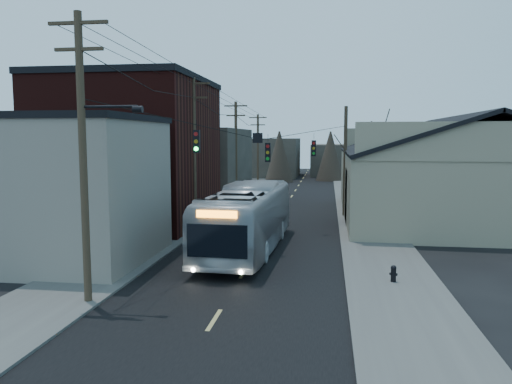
% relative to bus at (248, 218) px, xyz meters
% --- Properties ---
extents(ground, '(160.00, 160.00, 0.00)m').
position_rel_bus_xyz_m(ground, '(0.54, -12.38, -1.78)').
color(ground, black).
rests_on(ground, ground).
extents(road_surface, '(9.00, 110.00, 0.02)m').
position_rel_bus_xyz_m(road_surface, '(0.54, 17.62, -1.77)').
color(road_surface, black).
rests_on(road_surface, ground).
extents(sidewalk_left, '(4.00, 110.00, 0.12)m').
position_rel_bus_xyz_m(sidewalk_left, '(-5.96, 17.62, -1.72)').
color(sidewalk_left, '#474744').
rests_on(sidewalk_left, ground).
extents(sidewalk_right, '(4.00, 110.00, 0.12)m').
position_rel_bus_xyz_m(sidewalk_right, '(7.04, 17.62, -1.72)').
color(sidewalk_right, '#474744').
rests_on(sidewalk_right, ground).
extents(building_clapboard, '(8.00, 8.00, 7.00)m').
position_rel_bus_xyz_m(building_clapboard, '(-8.46, -3.38, 1.72)').
color(building_clapboard, gray).
rests_on(building_clapboard, ground).
extents(building_brick, '(10.00, 12.00, 10.00)m').
position_rel_bus_xyz_m(building_brick, '(-9.46, 7.62, 3.22)').
color(building_brick, black).
rests_on(building_brick, ground).
extents(building_left_far, '(9.00, 14.00, 7.00)m').
position_rel_bus_xyz_m(building_left_far, '(-8.96, 23.62, 1.72)').
color(building_left_far, '#322E28').
rests_on(building_left_far, ground).
extents(warehouse, '(16.16, 20.60, 7.73)m').
position_rel_bus_xyz_m(warehouse, '(13.54, 12.62, 0.91)').
color(warehouse, gray).
rests_on(warehouse, ground).
extents(building_far_left, '(10.00, 12.00, 6.00)m').
position_rel_bus_xyz_m(building_far_left, '(-5.46, 52.62, 1.22)').
color(building_far_left, '#322E28').
rests_on(building_far_left, ground).
extents(building_far_right, '(12.00, 14.00, 5.00)m').
position_rel_bus_xyz_m(building_far_right, '(7.54, 57.62, 0.72)').
color(building_far_right, '#322E28').
rests_on(building_far_right, ground).
extents(bare_tree, '(0.40, 0.40, 7.20)m').
position_rel_bus_xyz_m(bare_tree, '(7.04, 7.62, 1.82)').
color(bare_tree, black).
rests_on(bare_tree, ground).
extents(utility_lines, '(11.24, 45.28, 10.50)m').
position_rel_bus_xyz_m(utility_lines, '(-2.57, 11.76, 3.17)').
color(utility_lines, '#382B1E').
rests_on(utility_lines, ground).
extents(bus, '(3.54, 12.92, 3.57)m').
position_rel_bus_xyz_m(bus, '(0.00, 0.00, 0.00)').
color(bus, '#A2A7AE').
rests_on(bus, ground).
extents(parked_car, '(1.69, 4.71, 1.54)m').
position_rel_bus_xyz_m(parked_car, '(-2.46, 15.57, -1.01)').
color(parked_car, '#AAADB2').
rests_on(parked_car, ground).
extents(fire_hydrant, '(0.34, 0.24, 0.70)m').
position_rel_bus_xyz_m(fire_hydrant, '(7.03, -5.28, -1.29)').
color(fire_hydrant, black).
rests_on(fire_hydrant, sidewalk_right).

